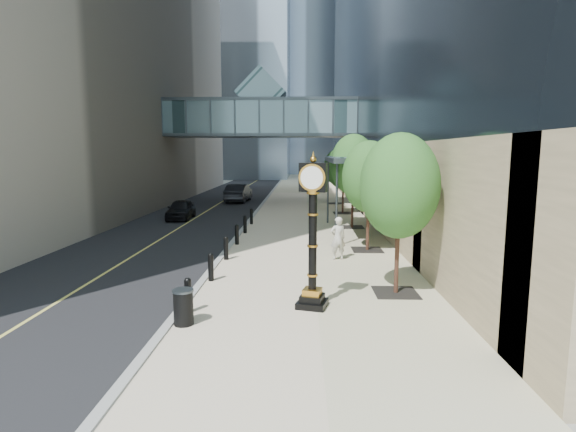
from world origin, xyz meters
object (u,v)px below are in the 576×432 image
object	(u,v)px
street_clock	(313,243)
trash_bin	(183,308)
car_near	(181,209)
pedestrian	(338,238)
car_far	(239,193)

from	to	relation	value
street_clock	trash_bin	distance (m)	4.03
street_clock	car_near	bearing A→B (deg)	130.91
street_clock	trash_bin	world-z (taller)	street_clock
pedestrian	trash_bin	bearing A→B (deg)	43.21
street_clock	trash_bin	bearing A→B (deg)	-141.72
car_near	trash_bin	bearing A→B (deg)	-78.13
pedestrian	car_near	bearing A→B (deg)	-64.86
trash_bin	car_near	bearing A→B (deg)	105.30
car_far	car_near	bearing A→B (deg)	81.21
pedestrian	car_near	xyz separation A→B (m)	(-9.94, 11.82, -0.29)
street_clock	car_far	world-z (taller)	street_clock
street_clock	car_far	distance (m)	29.77
street_clock	pedestrian	world-z (taller)	street_clock
pedestrian	car_far	distance (m)	24.26
street_clock	trash_bin	xyz separation A→B (m)	(-3.44, -1.49, -1.47)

